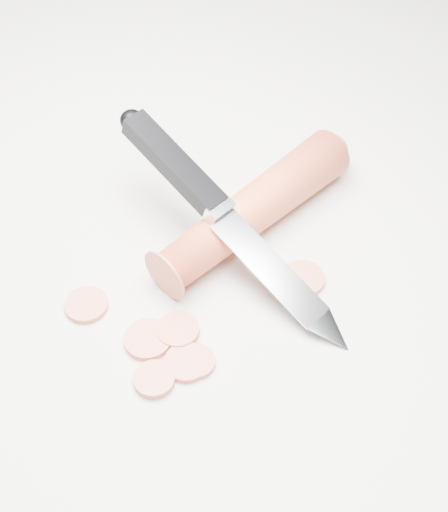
{
  "coord_description": "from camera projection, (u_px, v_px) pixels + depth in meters",
  "views": [
    {
      "loc": [
        0.07,
        -0.38,
        0.45
      ],
      "look_at": [
        0.03,
        -0.02,
        0.02
      ],
      "focal_mm": 50.0,
      "sensor_mm": 36.0,
      "label": 1
    }
  ],
  "objects": [
    {
      "name": "carrot_slice_5",
      "position": [
        86.0,
        305.0,
        0.56
      ],
      "size": [
        0.03,
        0.03,
        0.01
      ],
      "primitive_type": "cylinder",
      "color": "#D16145",
      "rests_on": "ground"
    },
    {
      "name": "carrot_slice_4",
      "position": [
        303.0,
        279.0,
        0.57
      ],
      "size": [
        0.04,
        0.04,
        0.01
      ],
      "primitive_type": "cylinder",
      "color": "#D16145",
      "rests_on": "ground"
    },
    {
      "name": "carrot",
      "position": [
        254.0,
        209.0,
        0.6
      ],
      "size": [
        0.16,
        0.18,
        0.04
      ],
      "primitive_type": "cylinder",
      "rotation": [
        1.57,
        0.0,
        -0.69
      ],
      "color": "#D94729",
      "rests_on": "ground"
    },
    {
      "name": "carrot_slice_6",
      "position": [
        154.0,
        379.0,
        0.51
      ],
      "size": [
        0.03,
        0.03,
        0.01
      ],
      "primitive_type": "cylinder",
      "color": "#D16145",
      "rests_on": "ground"
    },
    {
      "name": "carrot_slice_0",
      "position": [
        178.0,
        330.0,
        0.54
      ],
      "size": [
        0.03,
        0.03,
        0.01
      ],
      "primitive_type": "cylinder",
      "color": "#D16145",
      "rests_on": "ground"
    },
    {
      "name": "carrot_slice_1",
      "position": [
        186.0,
        363.0,
        0.52
      ],
      "size": [
        0.03,
        0.03,
        0.01
      ],
      "primitive_type": "cylinder",
      "color": "#D16145",
      "rests_on": "ground"
    },
    {
      "name": "ground",
      "position": [
        190.0,
        250.0,
        0.6
      ],
      "size": [
        2.4,
        2.4,
        0.0
      ],
      "primitive_type": "plane",
      "color": "beige",
      "rests_on": "ground"
    },
    {
      "name": "carrot_slice_2",
      "position": [
        148.0,
        339.0,
        0.54
      ],
      "size": [
        0.04,
        0.04,
        0.01
      ],
      "primitive_type": "cylinder",
      "color": "#D16145",
      "rests_on": "ground"
    },
    {
      "name": "carrot_slice_3",
      "position": [
        196.0,
        362.0,
        0.52
      ],
      "size": [
        0.03,
        0.03,
        0.01
      ],
      "primitive_type": "cylinder",
      "color": "#D16145",
      "rests_on": "ground"
    },
    {
      "name": "kitchen_knife",
      "position": [
        232.0,
        221.0,
        0.56
      ],
      "size": [
        0.22,
        0.18,
        0.09
      ],
      "primitive_type": null,
      "color": "silver",
      "rests_on": "ground"
    }
  ]
}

